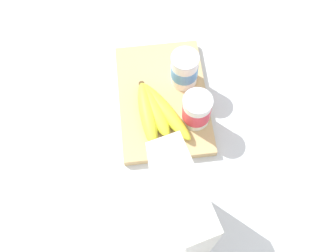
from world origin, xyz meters
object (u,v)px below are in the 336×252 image
(yogurt_cup_back, at_px, (197,110))
(cutting_board, at_px, (163,99))
(banana_bunch, at_px, (155,111))
(yogurt_cup_front, at_px, (184,69))
(cereal_box, at_px, (181,205))

(yogurt_cup_back, bearing_deg, cutting_board, -134.53)
(banana_bunch, bearing_deg, cutting_board, 153.34)
(yogurt_cup_front, distance_m, yogurt_cup_back, 0.11)
(cutting_board, distance_m, yogurt_cup_back, 0.11)
(cereal_box, height_order, yogurt_cup_back, cereal_box)
(cutting_board, bearing_deg, yogurt_cup_back, 45.47)
(yogurt_cup_front, xyz_separation_m, banana_bunch, (0.09, -0.08, -0.03))
(cutting_board, xyz_separation_m, banana_bunch, (0.05, -0.02, 0.03))
(cereal_box, distance_m, banana_bunch, 0.26)
(yogurt_cup_back, xyz_separation_m, banana_bunch, (-0.02, -0.09, -0.03))
(cereal_box, xyz_separation_m, banana_bunch, (-0.25, -0.02, -0.09))
(cereal_box, height_order, yogurt_cup_front, cereal_box)
(banana_bunch, bearing_deg, yogurt_cup_front, 137.58)
(yogurt_cup_front, relative_size, yogurt_cup_back, 1.07)
(cutting_board, distance_m, yogurt_cup_front, 0.09)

